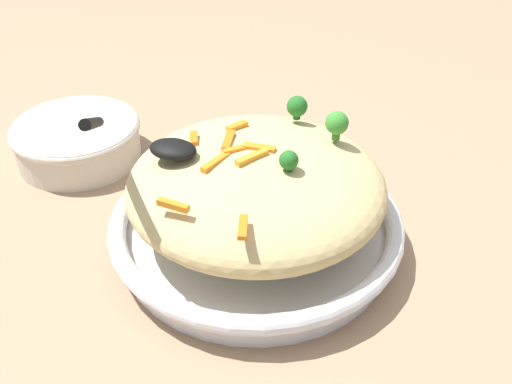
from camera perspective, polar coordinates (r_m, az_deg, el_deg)
ground_plane at (r=0.77m, az=-0.00°, el=-4.92°), size 2.40×2.40×0.00m
serving_bowl at (r=0.75m, az=-0.00°, el=-3.37°), size 0.36×0.36×0.05m
pasta_mound at (r=0.71m, az=-0.00°, el=0.62°), size 0.31×0.30×0.09m
carrot_piece_0 at (r=0.62m, az=-7.77°, el=-1.22°), size 0.04×0.01×0.01m
carrot_piece_1 at (r=0.59m, az=-1.24°, el=-3.31°), size 0.02×0.04×0.01m
carrot_piece_2 at (r=0.75m, az=-1.77°, el=6.17°), size 0.02×0.03×0.01m
carrot_piece_3 at (r=0.71m, az=-2.61°, el=4.87°), size 0.02×0.04×0.01m
carrot_piece_4 at (r=0.70m, az=-1.67°, el=4.09°), size 0.03×0.03×0.01m
carrot_piece_5 at (r=0.70m, az=0.14°, el=4.19°), size 0.04×0.01×0.01m
carrot_piece_6 at (r=0.68m, az=-3.84°, el=2.81°), size 0.02×0.04×0.01m
carrot_piece_7 at (r=0.73m, az=-5.84°, el=4.96°), size 0.02×0.03×0.01m
carrot_piece_8 at (r=0.68m, az=-0.22°, el=3.19°), size 0.03×0.04×0.01m
broccoli_floret_0 at (r=0.73m, az=7.58°, el=6.37°), size 0.03×0.03×0.04m
broccoli_floret_1 at (r=0.66m, az=3.09°, el=2.96°), size 0.02×0.02×0.03m
broccoli_floret_2 at (r=0.77m, az=3.87°, el=7.98°), size 0.03×0.03×0.03m
serving_spoon at (r=0.69m, az=-10.60°, el=4.87°), size 0.15×0.15×0.10m
companion_bowl at (r=0.95m, az=-16.40°, el=4.82°), size 0.19×0.19×0.06m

